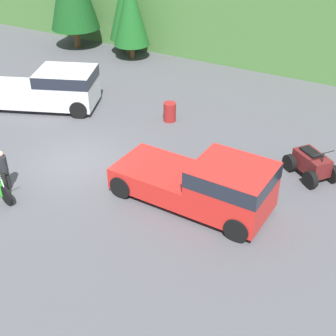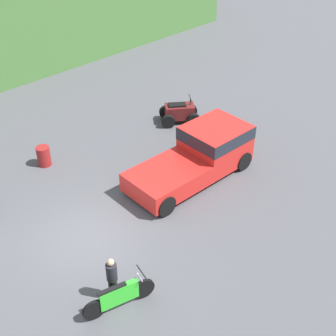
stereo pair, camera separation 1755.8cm
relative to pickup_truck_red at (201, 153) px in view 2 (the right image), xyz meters
The scene contains 6 objects.
ground_plane 5.79m from the pickup_truck_red, behind, with size 80.00×80.00×0.00m, color #4C4C51.
pickup_truck_red is the anchor object (origin of this frame).
dirt_bike 7.54m from the pickup_truck_red, 156.44° to the right, with size 2.27×0.85×1.16m.
quad_atv 4.52m from the pickup_truck_red, 55.45° to the left, with size 2.26×2.13×1.29m.
rider_person 7.25m from the pickup_truck_red, 159.22° to the right, with size 0.35×0.36×1.61m.
steel_barrel 6.76m from the pickup_truck_red, 130.03° to the left, with size 0.58×0.58×0.88m.
Camera 2 is at (-6.60, -10.62, 11.50)m, focal length 50.00 mm.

